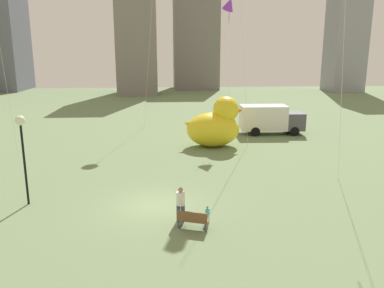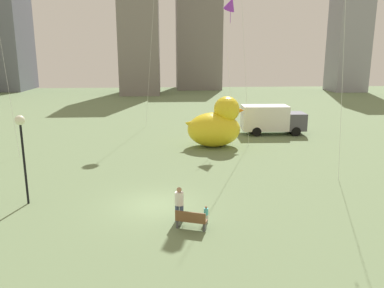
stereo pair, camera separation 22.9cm
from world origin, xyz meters
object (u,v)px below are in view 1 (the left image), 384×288
Objects in this scene: park_bench at (193,220)px; person_adult at (181,203)px; giant_inflatable_duck at (215,125)px; lamppost at (22,135)px; box_truck at (270,120)px; person_child at (207,214)px; kite_purple at (229,4)px.

park_bench is 0.87× the size of person_adult.
giant_inflatable_duck is 1.08× the size of lamppost.
person_adult is (-0.51, 0.91, 0.49)m from park_bench.
person_child is at bearing -113.20° from box_truck.
giant_inflatable_duck reaches higher than person_child.
lamppost is (-8.09, 2.82, 2.86)m from person_adult.
box_truck is at bearing 37.55° from giant_inflatable_duck.
person_child is at bearing -101.94° from kite_purple.
box_truck is 0.48× the size of kite_purple.
person_child is 0.17× the size of giant_inflatable_duck.
kite_purple is (5.62, 20.30, 11.33)m from person_adult.
box_truck is (17.95, 16.95, -2.37)m from lamppost.
park_bench is 0.12× the size of kite_purple.
giant_inflatable_duck is 0.83× the size of box_truck.
park_bench is at bearing -114.35° from box_truck.
box_truck is (6.15, 4.73, -0.39)m from giant_inflatable_duck.
giant_inflatable_duck is 17.11m from lamppost.
person_child is 24.12m from kite_purple.
park_bench is 0.31× the size of lamppost.
lamppost is 0.77× the size of box_truck.
kite_purple is (5.11, 21.21, 11.82)m from park_bench.
lamppost reaches higher than person_child.
person_adult is 0.28× the size of box_truck.
park_bench is 22.72m from box_truck.
park_bench reaches higher than person_child.
person_adult is 0.13× the size of kite_purple.
box_truck reaches higher than person_child.
box_truck reaches higher than person_adult.
person_child is (1.27, -0.28, -0.48)m from person_adult.
park_bench is 0.24× the size of box_truck.
person_adult reaches higher than park_bench.
person_adult is 23.92m from kite_purple.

